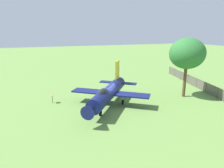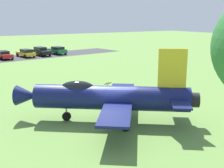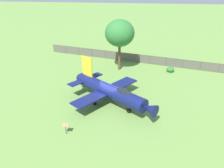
{
  "view_description": "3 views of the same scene",
  "coord_description": "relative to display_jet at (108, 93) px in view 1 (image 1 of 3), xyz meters",
  "views": [
    {
      "loc": [
        21.76,
        -7.93,
        8.91
      ],
      "look_at": [
        0.18,
        0.35,
        2.78
      ],
      "focal_mm": 32.31,
      "sensor_mm": 36.0,
      "label": 1
    },
    {
      "loc": [
        9.83,
        15.83,
        6.93
      ],
      "look_at": [
        -0.96,
        -1.45,
        2.24
      ],
      "focal_mm": 46.73,
      "sensor_mm": 36.0,
      "label": 2
    },
    {
      "loc": [
        3.02,
        -24.27,
        14.5
      ],
      "look_at": [
        0.18,
        1.24,
        2.02
      ],
      "focal_mm": 37.19,
      "sensor_mm": 36.0,
      "label": 3
    }
  ],
  "objects": [
    {
      "name": "shade_tree",
      "position": [
        -0.01,
        11.24,
        4.22
      ],
      "size": [
        4.56,
        4.81,
        8.07
      ],
      "color": "brown",
      "rests_on": "ground_plane"
    },
    {
      "name": "ground_plane",
      "position": [
        -0.28,
        0.22,
        -1.75
      ],
      "size": [
        200.0,
        200.0,
        0.0
      ],
      "primitive_type": "plane",
      "color": "#668E42"
    },
    {
      "name": "info_plaque",
      "position": [
        -3.84,
        -6.12,
        -0.89
      ],
      "size": [
        0.61,
        0.41,
        1.14
      ],
      "color": "#333333",
      "rests_on": "ground_plane"
    },
    {
      "name": "display_jet",
      "position": [
        0.0,
        0.0,
        0.0
      ],
      "size": [
        11.06,
        9.55,
        5.01
      ],
      "rotation": [
        0.0,
        0.0,
        5.63
      ],
      "color": "#111951",
      "rests_on": "ground_plane"
    }
  ]
}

